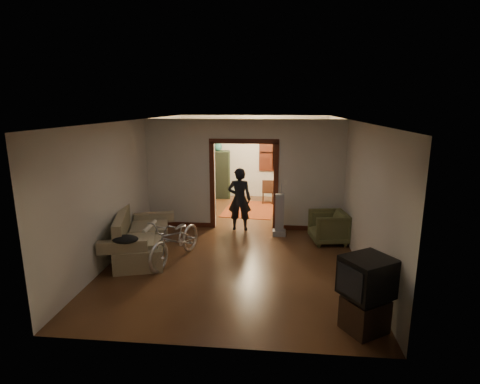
# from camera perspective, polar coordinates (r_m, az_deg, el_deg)

# --- Properties ---
(floor) EXTENTS (5.00, 8.50, 0.01)m
(floor) POSITION_cam_1_polar(r_m,az_deg,el_deg) (9.14, 0.19, -6.92)
(floor) COLOR #3D2213
(floor) RESTS_ON ground
(ceiling) EXTENTS (5.00, 8.50, 0.01)m
(ceiling) POSITION_cam_1_polar(r_m,az_deg,el_deg) (8.60, 0.20, 10.90)
(ceiling) COLOR white
(ceiling) RESTS_ON floor
(wall_back) EXTENTS (5.00, 0.02, 2.80)m
(wall_back) POSITION_cam_1_polar(r_m,az_deg,el_deg) (12.94, 1.98, 5.42)
(wall_back) COLOR beige
(wall_back) RESTS_ON floor
(wall_left) EXTENTS (0.02, 8.50, 2.80)m
(wall_left) POSITION_cam_1_polar(r_m,az_deg,el_deg) (9.33, -15.28, 1.95)
(wall_left) COLOR beige
(wall_left) RESTS_ON floor
(wall_right) EXTENTS (0.02, 8.50, 2.80)m
(wall_right) POSITION_cam_1_polar(r_m,az_deg,el_deg) (8.89, 16.46, 1.33)
(wall_right) COLOR beige
(wall_right) RESTS_ON floor
(partition_wall) EXTENTS (5.00, 0.14, 2.80)m
(partition_wall) POSITION_cam_1_polar(r_m,az_deg,el_deg) (9.50, 0.62, 2.61)
(partition_wall) COLOR beige
(partition_wall) RESTS_ON floor
(door_casing) EXTENTS (1.74, 0.20, 2.32)m
(door_casing) POSITION_cam_1_polar(r_m,az_deg,el_deg) (9.56, 0.62, 0.84)
(door_casing) COLOR #3D170D
(door_casing) RESTS_ON floor
(far_window) EXTENTS (0.98, 0.06, 1.28)m
(far_window) POSITION_cam_1_polar(r_m,az_deg,el_deg) (12.86, 5.10, 6.00)
(far_window) COLOR black
(far_window) RESTS_ON wall_back
(chandelier) EXTENTS (0.24, 0.24, 0.24)m
(chandelier) POSITION_cam_1_polar(r_m,az_deg,el_deg) (11.11, 1.43, 9.08)
(chandelier) COLOR #FFE0A5
(chandelier) RESTS_ON ceiling
(light_switch) EXTENTS (0.08, 0.01, 0.12)m
(light_switch) POSITION_cam_1_polar(r_m,az_deg,el_deg) (9.42, 6.96, 1.49)
(light_switch) COLOR silver
(light_switch) RESTS_ON partition_wall
(sofa) EXTENTS (1.46, 2.23, 0.94)m
(sofa) POSITION_cam_1_polar(r_m,az_deg,el_deg) (8.26, -14.94, -6.13)
(sofa) COLOR #726A4C
(sofa) RESTS_ON floor
(rolled_paper) EXTENTS (0.10, 0.77, 0.10)m
(rolled_paper) POSITION_cam_1_polar(r_m,az_deg,el_deg) (8.48, -13.63, -5.14)
(rolled_paper) COLOR beige
(rolled_paper) RESTS_ON sofa
(jacket) EXTENTS (0.50, 0.38, 0.15)m
(jacket) POSITION_cam_1_polar(r_m,az_deg,el_deg) (7.38, -17.12, -6.89)
(jacket) COLOR black
(jacket) RESTS_ON sofa
(bicycle) EXTENTS (1.12, 1.88, 0.94)m
(bicycle) POSITION_cam_1_polar(r_m,az_deg,el_deg) (7.78, -9.78, -7.11)
(bicycle) COLOR silver
(bicycle) RESTS_ON floor
(armchair) EXTENTS (0.92, 0.90, 0.74)m
(armchair) POSITION_cam_1_polar(r_m,az_deg,el_deg) (8.95, 13.30, -5.22)
(armchair) COLOR brown
(armchair) RESTS_ON floor
(tv_stand) EXTENTS (0.72, 0.70, 0.49)m
(tv_stand) POSITION_cam_1_polar(r_m,az_deg,el_deg) (5.83, 18.45, -17.29)
(tv_stand) COLOR black
(tv_stand) RESTS_ON floor
(crt_tv) EXTENTS (0.85, 0.83, 0.55)m
(crt_tv) POSITION_cam_1_polar(r_m,az_deg,el_deg) (5.57, 18.88, -12.11)
(crt_tv) COLOR black
(crt_tv) RESTS_ON tv_stand
(vacuum) EXTENTS (0.37, 0.32, 1.04)m
(vacuum) POSITION_cam_1_polar(r_m,az_deg,el_deg) (9.18, 6.03, -3.49)
(vacuum) COLOR gray
(vacuum) RESTS_ON floor
(person) EXTENTS (0.59, 0.40, 1.61)m
(person) POSITION_cam_1_polar(r_m,az_deg,el_deg) (9.47, -0.08, -1.10)
(person) COLOR black
(person) RESTS_ON floor
(oriental_rug) EXTENTS (1.68, 2.10, 0.01)m
(oriental_rug) POSITION_cam_1_polar(r_m,az_deg,el_deg) (11.51, 1.54, -2.64)
(oriental_rug) COLOR maroon
(oriental_rug) RESTS_ON floor
(locker) EXTENTS (0.86, 0.56, 1.62)m
(locker) POSITION_cam_1_polar(r_m,az_deg,el_deg) (12.84, -3.35, 2.67)
(locker) COLOR #25331E
(locker) RESTS_ON floor
(globe) EXTENTS (0.29, 0.29, 0.29)m
(globe) POSITION_cam_1_polar(r_m,az_deg,el_deg) (12.68, -3.42, 7.70)
(globe) COLOR #1E5972
(globe) RESTS_ON locker
(desk) EXTENTS (1.07, 0.62, 0.78)m
(desk) POSITION_cam_1_polar(r_m,az_deg,el_deg) (12.45, 7.51, 0.27)
(desk) COLOR #321A10
(desk) RESTS_ON floor
(desk_chair) EXTENTS (0.45, 0.45, 0.80)m
(desk_chair) POSITION_cam_1_polar(r_m,az_deg,el_deg) (12.15, 4.27, 0.08)
(desk_chair) COLOR #321A10
(desk_chair) RESTS_ON floor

